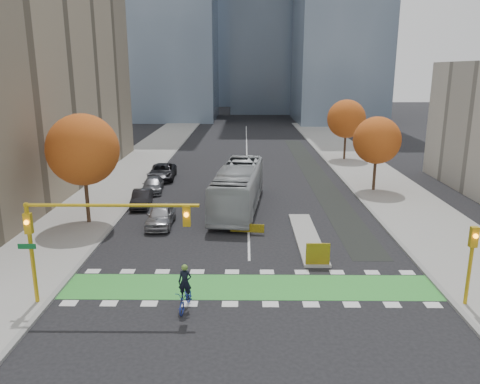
{
  "coord_description": "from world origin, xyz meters",
  "views": [
    {
      "loc": [
        -0.29,
        -21.33,
        11.21
      ],
      "look_at": [
        -0.61,
        10.04,
        3.0
      ],
      "focal_mm": 35.0,
      "sensor_mm": 36.0,
      "label": 1
    }
  ],
  "objects_px": {
    "parked_car_c": "(153,185)",
    "traffic_signal_east": "(472,254)",
    "hazard_board": "(318,254)",
    "traffic_signal_west": "(83,227)",
    "tree_west": "(83,150)",
    "parked_car_a": "(161,215)",
    "tree_east_far": "(346,119)",
    "bus": "(238,187)",
    "parked_car_b": "(142,199)",
    "parked_car_d": "(162,172)",
    "cyclist": "(185,294)",
    "tree_east_near": "(377,140)"
  },
  "relations": [
    {
      "from": "tree_west",
      "to": "parked_car_c",
      "type": "bearing_deg",
      "value": 72.66
    },
    {
      "from": "bus",
      "to": "parked_car_c",
      "type": "bearing_deg",
      "value": 152.2
    },
    {
      "from": "traffic_signal_west",
      "to": "parked_car_a",
      "type": "xyz_separation_m",
      "value": [
        1.43,
        12.12,
        -3.25
      ]
    },
    {
      "from": "tree_east_near",
      "to": "parked_car_b",
      "type": "height_order",
      "value": "tree_east_near"
    },
    {
      "from": "parked_car_a",
      "to": "tree_east_far",
      "type": "bearing_deg",
      "value": 53.32
    },
    {
      "from": "tree_east_near",
      "to": "tree_east_far",
      "type": "height_order",
      "value": "tree_east_far"
    },
    {
      "from": "tree_east_far",
      "to": "cyclist",
      "type": "height_order",
      "value": "tree_east_far"
    },
    {
      "from": "hazard_board",
      "to": "parked_car_a",
      "type": "relative_size",
      "value": 0.3
    },
    {
      "from": "parked_car_d",
      "to": "traffic_signal_east",
      "type": "bearing_deg",
      "value": -57.6
    },
    {
      "from": "parked_car_d",
      "to": "tree_west",
      "type": "bearing_deg",
      "value": -104.42
    },
    {
      "from": "tree_east_far",
      "to": "parked_car_c",
      "type": "xyz_separation_m",
      "value": [
        -21.5,
        -16.39,
        -4.57
      ]
    },
    {
      "from": "tree_west",
      "to": "parked_car_c",
      "type": "xyz_separation_m",
      "value": [
        3.0,
        9.61,
        -4.95
      ]
    },
    {
      "from": "traffic_signal_west",
      "to": "parked_car_d",
      "type": "xyz_separation_m",
      "value": [
        -1.07,
        27.41,
        -3.25
      ]
    },
    {
      "from": "tree_east_near",
      "to": "parked_car_b",
      "type": "distance_m",
      "value": 22.08
    },
    {
      "from": "parked_car_b",
      "to": "parked_car_c",
      "type": "bearing_deg",
      "value": 85.39
    },
    {
      "from": "hazard_board",
      "to": "parked_car_c",
      "type": "distance_m",
      "value": 21.72
    },
    {
      "from": "cyclist",
      "to": "parked_car_a",
      "type": "relative_size",
      "value": 0.5
    },
    {
      "from": "bus",
      "to": "parked_car_b",
      "type": "relative_size",
      "value": 3.13
    },
    {
      "from": "cyclist",
      "to": "bus",
      "type": "height_order",
      "value": "bus"
    },
    {
      "from": "hazard_board",
      "to": "tree_west",
      "type": "distance_m",
      "value": 18.44
    },
    {
      "from": "hazard_board",
      "to": "tree_east_far",
      "type": "xyz_separation_m",
      "value": [
        8.5,
        33.8,
        4.44
      ]
    },
    {
      "from": "bus",
      "to": "parked_car_d",
      "type": "xyz_separation_m",
      "value": [
        -8.2,
        10.85,
        -1.04
      ]
    },
    {
      "from": "cyclist",
      "to": "parked_car_d",
      "type": "bearing_deg",
      "value": 109.58
    },
    {
      "from": "traffic_signal_west",
      "to": "bus",
      "type": "xyz_separation_m",
      "value": [
        7.13,
        16.56,
        -2.21
      ]
    },
    {
      "from": "bus",
      "to": "parked_car_b",
      "type": "bearing_deg",
      "value": -177.57
    },
    {
      "from": "tree_east_far",
      "to": "bus",
      "type": "distance_m",
      "value": 25.89
    },
    {
      "from": "parked_car_c",
      "to": "traffic_signal_east",
      "type": "bearing_deg",
      "value": -54.08
    },
    {
      "from": "cyclist",
      "to": "parked_car_c",
      "type": "distance_m",
      "value": 23.25
    },
    {
      "from": "tree_west",
      "to": "traffic_signal_east",
      "type": "relative_size",
      "value": 2.01
    },
    {
      "from": "parked_car_c",
      "to": "tree_east_near",
      "type": "bearing_deg",
      "value": -4.41
    },
    {
      "from": "traffic_signal_west",
      "to": "traffic_signal_east",
      "type": "height_order",
      "value": "traffic_signal_west"
    },
    {
      "from": "tree_east_far",
      "to": "traffic_signal_east",
      "type": "distance_m",
      "value": 38.64
    },
    {
      "from": "bus",
      "to": "parked_car_d",
      "type": "relative_size",
      "value": 2.31
    },
    {
      "from": "hazard_board",
      "to": "traffic_signal_west",
      "type": "distance_m",
      "value": 13.23
    },
    {
      "from": "tree_east_near",
      "to": "traffic_signal_east",
      "type": "height_order",
      "value": "tree_east_near"
    },
    {
      "from": "tree_east_near",
      "to": "traffic_signal_west",
      "type": "height_order",
      "value": "tree_east_near"
    },
    {
      "from": "tree_west",
      "to": "parked_car_a",
      "type": "bearing_deg",
      "value": -4.1
    },
    {
      "from": "traffic_signal_east",
      "to": "parked_car_c",
      "type": "bearing_deg",
      "value": 131.41
    },
    {
      "from": "hazard_board",
      "to": "cyclist",
      "type": "bearing_deg",
      "value": -144.47
    },
    {
      "from": "hazard_board",
      "to": "tree_west",
      "type": "relative_size",
      "value": 0.17
    },
    {
      "from": "tree_east_far",
      "to": "traffic_signal_west",
      "type": "bearing_deg",
      "value": -117.95
    },
    {
      "from": "traffic_signal_east",
      "to": "parked_car_c",
      "type": "relative_size",
      "value": 0.89
    },
    {
      "from": "hazard_board",
      "to": "parked_car_c",
      "type": "relative_size",
      "value": 0.3
    },
    {
      "from": "tree_west",
      "to": "parked_car_d",
      "type": "relative_size",
      "value": 1.45
    },
    {
      "from": "traffic_signal_west",
      "to": "tree_east_near",
      "type": "bearing_deg",
      "value": 48.48
    },
    {
      "from": "traffic_signal_east",
      "to": "parked_car_a",
      "type": "distance_m",
      "value": 20.97
    },
    {
      "from": "parked_car_a",
      "to": "parked_car_c",
      "type": "height_order",
      "value": "parked_car_a"
    },
    {
      "from": "tree_west",
      "to": "traffic_signal_west",
      "type": "xyz_separation_m",
      "value": [
        4.07,
        -12.51,
        -1.58
      ]
    },
    {
      "from": "parked_car_b",
      "to": "parked_car_c",
      "type": "height_order",
      "value": "parked_car_b"
    },
    {
      "from": "traffic_signal_east",
      "to": "parked_car_d",
      "type": "xyz_separation_m",
      "value": [
        -19.5,
        27.41,
        -1.95
      ]
    }
  ]
}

